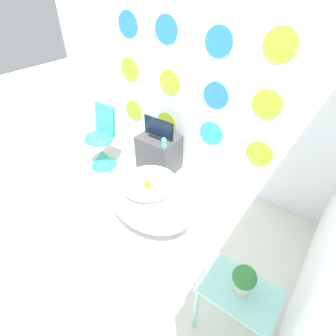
{
  "coord_description": "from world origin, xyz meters",
  "views": [
    {
      "loc": [
        1.49,
        -0.53,
        2.16
      ],
      "look_at": [
        0.43,
        0.92,
        0.79
      ],
      "focal_mm": 28.0,
      "sensor_mm": 36.0,
      "label": 1
    }
  ],
  "objects_px": {
    "bathtub": "(150,201)",
    "chair": "(102,148)",
    "potted_plant_left": "(244,279)",
    "tv": "(158,129)",
    "vase": "(164,143)"
  },
  "relations": [
    {
      "from": "potted_plant_left",
      "to": "chair",
      "type": "bearing_deg",
      "value": 159.04
    },
    {
      "from": "vase",
      "to": "potted_plant_left",
      "type": "distance_m",
      "value": 1.83
    },
    {
      "from": "bathtub",
      "to": "chair",
      "type": "relative_size",
      "value": 1.13
    },
    {
      "from": "bathtub",
      "to": "chair",
      "type": "height_order",
      "value": "chair"
    },
    {
      "from": "bathtub",
      "to": "vase",
      "type": "relative_size",
      "value": 7.63
    },
    {
      "from": "chair",
      "to": "tv",
      "type": "xyz_separation_m",
      "value": [
        0.66,
        0.38,
        0.33
      ]
    },
    {
      "from": "chair",
      "to": "tv",
      "type": "distance_m",
      "value": 0.83
    },
    {
      "from": "vase",
      "to": "potted_plant_left",
      "type": "relative_size",
      "value": 0.55
    },
    {
      "from": "potted_plant_left",
      "to": "bathtub",
      "type": "bearing_deg",
      "value": 156.89
    },
    {
      "from": "vase",
      "to": "tv",
      "type": "bearing_deg",
      "value": 142.71
    },
    {
      "from": "bathtub",
      "to": "potted_plant_left",
      "type": "relative_size",
      "value": 4.2
    },
    {
      "from": "bathtub",
      "to": "chair",
      "type": "xyz_separation_m",
      "value": [
        -1.15,
        0.39,
        -0.0
      ]
    },
    {
      "from": "bathtub",
      "to": "vase",
      "type": "xyz_separation_m",
      "value": [
        -0.29,
        0.63,
        0.27
      ]
    },
    {
      "from": "chair",
      "to": "bathtub",
      "type": "bearing_deg",
      "value": -18.75
    },
    {
      "from": "tv",
      "to": "potted_plant_left",
      "type": "distance_m",
      "value": 2.07
    }
  ]
}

